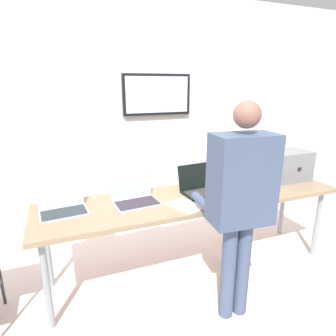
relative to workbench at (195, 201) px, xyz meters
name	(u,v)px	position (x,y,z in m)	size (l,w,h in m)	color
ground	(193,270)	(0.00, 0.00, -0.75)	(8.00, 8.00, 0.04)	beige
back_wall	(155,117)	(0.00, 1.13, 0.66)	(8.00, 0.11, 2.77)	silver
workbench	(195,201)	(0.00, 0.00, 0.00)	(2.82, 0.70, 0.78)	#937B5C
equipment_box	(288,165)	(1.15, 0.07, 0.21)	(0.43, 0.32, 0.31)	gray
laptop_station_0	(62,205)	(-1.15, 0.09, 0.11)	(0.39, 0.38, 0.24)	#B0B3B6
laptop_station_1	(134,196)	(-0.56, 0.06, 0.11)	(0.40, 0.34, 0.26)	#ABB6B8
laptop_station_2	(200,186)	(0.08, 0.07, 0.11)	(0.38, 0.33, 0.25)	black
laptop_station_3	(253,179)	(0.69, 0.06, 0.11)	(0.36, 0.37, 0.27)	#252827
person	(240,195)	(0.04, -0.62, 0.29)	(0.47, 0.61, 1.67)	#445372
paper_sheet	(185,206)	(-0.18, -0.17, 0.05)	(0.29, 0.35, 0.00)	white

